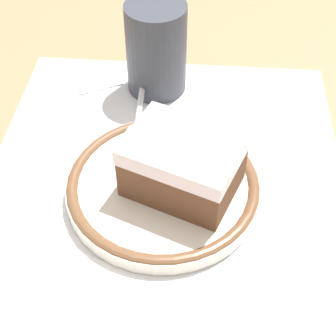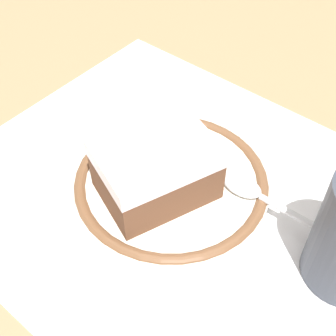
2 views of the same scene
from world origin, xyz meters
TOP-DOWN VIEW (x-y plane):
  - ground_plane at (0.00, 0.00)m, footprint 2.40×2.40m
  - placemat at (0.00, 0.00)m, footprint 0.40×0.34m
  - plate at (-0.01, -0.00)m, footprint 0.18×0.18m
  - cake_slice at (-0.01, -0.02)m, footprint 0.10×0.12m
  - spoon at (0.08, 0.03)m, footprint 0.15×0.02m
  - cup at (0.16, 0.02)m, footprint 0.07×0.07m
  - napkin at (-0.12, 0.09)m, footprint 0.13×0.14m
  - sugar_packet at (0.16, 0.09)m, footprint 0.05×0.06m

SIDE VIEW (x-z plane):
  - ground_plane at x=0.00m, z-range 0.00..0.00m
  - placemat at x=0.00m, z-range 0.00..0.00m
  - napkin at x=-0.12m, z-range 0.00..0.00m
  - sugar_packet at x=0.16m, z-range 0.00..0.01m
  - plate at x=-0.01m, z-range 0.00..0.02m
  - spoon at x=0.08m, z-range 0.01..0.02m
  - cake_slice at x=-0.01m, z-range 0.02..0.07m
  - cup at x=0.16m, z-range -0.01..0.10m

